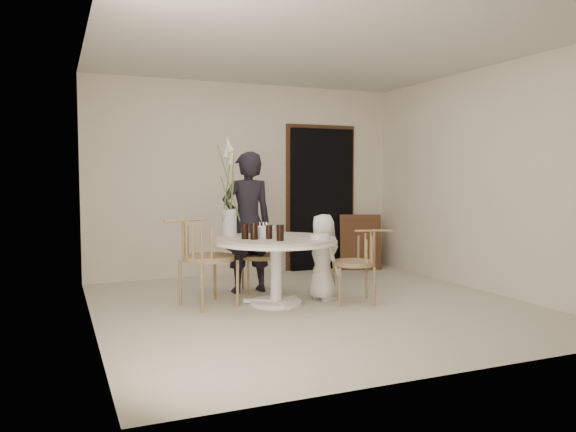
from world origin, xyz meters
name	(u,v)px	position (x,y,z in m)	size (l,w,h in m)	color
ground	(315,306)	(0.00, 0.00, 0.00)	(4.50, 4.50, 0.00)	beige
room_shell	(315,155)	(0.00, 0.00, 1.62)	(4.50, 4.50, 4.50)	silver
doorway	(322,199)	(1.15, 2.19, 1.05)	(1.00, 0.10, 2.10)	black
door_trim	(320,195)	(1.15, 2.23, 1.11)	(1.12, 0.03, 2.22)	brown
table	(276,248)	(-0.35, 0.25, 0.62)	(1.33, 1.33, 0.73)	white
picture_frame	(361,242)	(1.69, 1.95, 0.41)	(0.62, 0.04, 0.82)	brown
chair_far	(258,249)	(-0.27, 1.05, 0.51)	(0.48, 0.51, 0.79)	tan
chair_right	(364,255)	(0.58, -0.03, 0.53)	(0.57, 0.54, 0.81)	tan
chair_left	(198,250)	(-1.17, 0.41, 0.62)	(0.67, 0.64, 0.96)	tan
girl	(247,222)	(-0.43, 1.00, 0.84)	(0.61, 0.40, 1.69)	black
boy	(323,257)	(0.22, 0.26, 0.48)	(0.47, 0.31, 0.97)	white
birthday_cake	(264,232)	(-0.45, 0.36, 0.79)	(0.24, 0.24, 0.16)	white
cola_tumbler_a	(269,232)	(-0.46, 0.16, 0.80)	(0.07, 0.07, 0.15)	black
cola_tumbler_b	(280,233)	(-0.42, -0.05, 0.81)	(0.08, 0.08, 0.17)	black
cola_tumbler_c	(245,231)	(-0.70, 0.25, 0.81)	(0.08, 0.08, 0.16)	black
cola_tumbler_d	(254,231)	(-0.63, 0.18, 0.82)	(0.08, 0.08, 0.17)	black
plate_stack	(320,237)	(0.02, -0.07, 0.76)	(0.21, 0.21, 0.05)	silver
flower_vase	(229,201)	(-0.76, 0.62, 1.12)	(0.16, 0.16, 1.12)	silver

